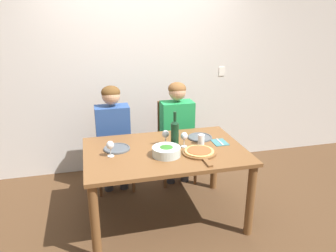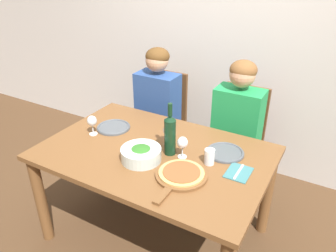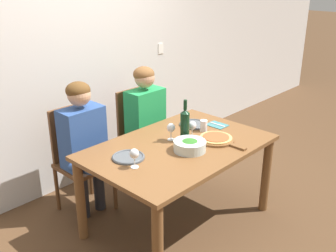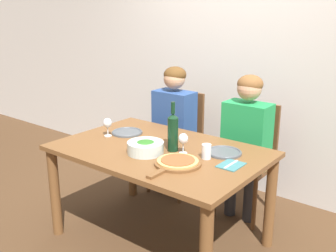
{
  "view_description": "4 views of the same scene",
  "coord_description": "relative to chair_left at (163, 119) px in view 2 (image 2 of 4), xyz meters",
  "views": [
    {
      "loc": [
        -0.68,
        -2.81,
        2.02
      ],
      "look_at": [
        0.06,
        0.12,
        0.96
      ],
      "focal_mm": 35.0,
      "sensor_mm": 36.0,
      "label": 1
    },
    {
      "loc": [
        1.01,
        -1.6,
        1.94
      ],
      "look_at": [
        0.08,
        0.04,
        0.95
      ],
      "focal_mm": 35.0,
      "sensor_mm": 36.0,
      "label": 2
    },
    {
      "loc": [
        -2.22,
        -1.97,
        2.11
      ],
      "look_at": [
        -0.06,
        0.07,
        0.93
      ],
      "focal_mm": 42.0,
      "sensor_mm": 36.0,
      "label": 3
    },
    {
      "loc": [
        1.73,
        -2.12,
        1.75
      ],
      "look_at": [
        0.06,
        0.02,
        0.94
      ],
      "focal_mm": 42.0,
      "sensor_mm": 36.0,
      "label": 4
    }
  ],
  "objects": [
    {
      "name": "ground_plane",
      "position": [
        0.43,
        -0.85,
        -0.53
      ],
      "size": [
        40.0,
        40.0,
        0.0
      ],
      "primitive_type": "plane",
      "color": "#4C331E"
    },
    {
      "name": "back_wall",
      "position": [
        0.43,
        0.46,
        0.82
      ],
      "size": [
        10.0,
        0.06,
        2.7
      ],
      "color": "silver",
      "rests_on": "ground"
    },
    {
      "name": "dining_table",
      "position": [
        0.43,
        -0.85,
        0.12
      ],
      "size": [
        1.53,
        1.01,
        0.76
      ],
      "color": "brown",
      "rests_on": "ground"
    },
    {
      "name": "chair_left",
      "position": [
        0.0,
        0.0,
        0.0
      ],
      "size": [
        0.42,
        0.42,
        0.98
      ],
      "color": "brown",
      "rests_on": "ground"
    },
    {
      "name": "chair_right",
      "position": [
        0.76,
        0.0,
        0.0
      ],
      "size": [
        0.42,
        0.42,
        0.98
      ],
      "color": "brown",
      "rests_on": "ground"
    },
    {
      "name": "person_woman",
      "position": [
        0.0,
        -0.11,
        0.23
      ],
      "size": [
        0.47,
        0.51,
        1.25
      ],
      "color": "#28282D",
      "rests_on": "ground"
    },
    {
      "name": "person_man",
      "position": [
        0.76,
        -0.11,
        0.23
      ],
      "size": [
        0.47,
        0.51,
        1.25
      ],
      "color": "#28282D",
      "rests_on": "ground"
    },
    {
      "name": "wine_bottle",
      "position": [
        0.53,
        -0.82,
        0.38
      ],
      "size": [
        0.08,
        0.08,
        0.36
      ],
      "color": "black",
      "rests_on": "dining_table"
    },
    {
      "name": "broccoli_bowl",
      "position": [
        0.41,
        -0.98,
        0.28
      ],
      "size": [
        0.26,
        0.26,
        0.09
      ],
      "color": "silver",
      "rests_on": "dining_table"
    },
    {
      "name": "dinner_plate_left",
      "position": [
        -0.02,
        -0.72,
        0.24
      ],
      "size": [
        0.26,
        0.26,
        0.02
      ],
      "color": "#4C5156",
      "rests_on": "dining_table"
    },
    {
      "name": "dinner_plate_right",
      "position": [
        0.86,
        -0.64,
        0.24
      ],
      "size": [
        0.26,
        0.26,
        0.02
      ],
      "color": "#4C5156",
      "rests_on": "dining_table"
    },
    {
      "name": "pizza_on_board",
      "position": [
        0.72,
        -1.02,
        0.25
      ],
      "size": [
        0.32,
        0.46,
        0.04
      ],
      "color": "brown",
      "rests_on": "dining_table"
    },
    {
      "name": "wine_glass_left",
      "position": [
        -0.09,
        -0.87,
        0.34
      ],
      "size": [
        0.07,
        0.07,
        0.15
      ],
      "color": "silver",
      "rests_on": "dining_table"
    },
    {
      "name": "wine_glass_right",
      "position": [
        0.63,
        -0.82,
        0.34
      ],
      "size": [
        0.07,
        0.07,
        0.15
      ],
      "color": "silver",
      "rests_on": "dining_table"
    },
    {
      "name": "wine_glass_centre",
      "position": [
        0.47,
        -0.72,
        0.34
      ],
      "size": [
        0.07,
        0.07,
        0.15
      ],
      "color": "silver",
      "rests_on": "dining_table"
    },
    {
      "name": "water_tumbler",
      "position": [
        0.81,
        -0.8,
        0.28
      ],
      "size": [
        0.07,
        0.07,
        0.1
      ],
      "color": "silver",
      "rests_on": "dining_table"
    },
    {
      "name": "fork_on_napkin",
      "position": [
        1.01,
        -0.81,
        0.24
      ],
      "size": [
        0.14,
        0.18,
        0.01
      ],
      "color": "#387075",
      "rests_on": "dining_table"
    }
  ]
}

